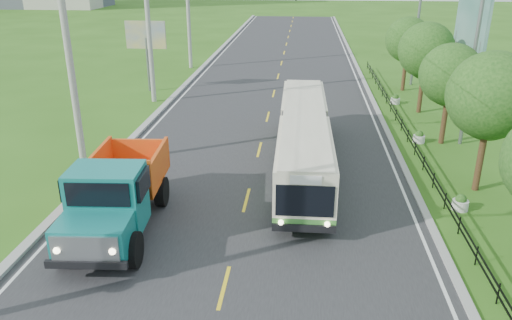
# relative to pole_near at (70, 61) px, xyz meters

# --- Properties ---
(ground) EXTENTS (240.00, 240.00, 0.00)m
(ground) POSITION_rel_pole_near_xyz_m (8.26, -9.00, -5.09)
(ground) COLOR #2C5A15
(ground) RESTS_ON ground
(road) EXTENTS (14.00, 120.00, 0.02)m
(road) POSITION_rel_pole_near_xyz_m (8.26, 11.00, -5.08)
(road) COLOR #28282B
(road) RESTS_ON ground
(curb_left) EXTENTS (0.40, 120.00, 0.15)m
(curb_left) POSITION_rel_pole_near_xyz_m (1.06, 11.00, -5.02)
(curb_left) COLOR #9E9E99
(curb_left) RESTS_ON ground
(curb_right) EXTENTS (0.30, 120.00, 0.10)m
(curb_right) POSITION_rel_pole_near_xyz_m (15.41, 11.00, -5.04)
(curb_right) COLOR #9E9E99
(curb_right) RESTS_ON ground
(edge_line_left) EXTENTS (0.12, 120.00, 0.00)m
(edge_line_left) POSITION_rel_pole_near_xyz_m (1.61, 11.00, -5.07)
(edge_line_left) COLOR silver
(edge_line_left) RESTS_ON road
(edge_line_right) EXTENTS (0.12, 120.00, 0.00)m
(edge_line_right) POSITION_rel_pole_near_xyz_m (14.91, 11.00, -5.07)
(edge_line_right) COLOR silver
(edge_line_right) RESTS_ON road
(centre_dash) EXTENTS (0.12, 2.20, 0.00)m
(centre_dash) POSITION_rel_pole_near_xyz_m (8.26, -9.00, -5.07)
(centre_dash) COLOR yellow
(centre_dash) RESTS_ON road
(railing_right) EXTENTS (0.04, 40.00, 0.60)m
(railing_right) POSITION_rel_pole_near_xyz_m (16.26, 5.00, -4.79)
(railing_right) COLOR black
(railing_right) RESTS_ON ground
(pole_near) EXTENTS (3.51, 0.32, 10.00)m
(pole_near) POSITION_rel_pole_near_xyz_m (0.00, 0.00, 0.00)
(pole_near) COLOR gray
(pole_near) RESTS_ON ground
(pole_mid) EXTENTS (3.51, 0.32, 10.00)m
(pole_mid) POSITION_rel_pole_near_xyz_m (0.00, 12.00, 0.00)
(pole_mid) COLOR gray
(pole_mid) RESTS_ON ground
(pole_far) EXTENTS (3.51, 0.32, 10.00)m
(pole_far) POSITION_rel_pole_near_xyz_m (0.00, 24.00, 0.00)
(pole_far) COLOR gray
(pole_far) RESTS_ON ground
(tree_third) EXTENTS (3.60, 3.62, 6.00)m
(tree_third) POSITION_rel_pole_near_xyz_m (18.12, -0.86, -1.11)
(tree_third) COLOR #382314
(tree_third) RESTS_ON ground
(tree_fourth) EXTENTS (3.24, 3.31, 5.40)m
(tree_fourth) POSITION_rel_pole_near_xyz_m (18.12, 5.14, -1.51)
(tree_fourth) COLOR #382314
(tree_fourth) RESTS_ON ground
(tree_fifth) EXTENTS (3.48, 3.52, 5.80)m
(tree_fifth) POSITION_rel_pole_near_xyz_m (18.12, 11.14, -1.24)
(tree_fifth) COLOR #382314
(tree_fifth) RESTS_ON ground
(tree_back) EXTENTS (3.30, 3.36, 5.50)m
(tree_back) POSITION_rel_pole_near_xyz_m (18.12, 17.14, -1.44)
(tree_back) COLOR #382314
(tree_back) RESTS_ON ground
(streetlight_mid) EXTENTS (3.02, 0.20, 9.07)m
(streetlight_mid) POSITION_rel_pole_near_xyz_m (18.90, 5.00, -0.19)
(streetlight_mid) COLOR slate
(streetlight_mid) RESTS_ON ground
(streetlight_far) EXTENTS (3.02, 0.20, 9.07)m
(streetlight_far) POSITION_rel_pole_near_xyz_m (18.90, 19.00, -0.19)
(streetlight_far) COLOR slate
(streetlight_far) RESTS_ON ground
(planter_near) EXTENTS (0.64, 0.64, 0.67)m
(planter_near) POSITION_rel_pole_near_xyz_m (16.86, -3.00, -4.81)
(planter_near) COLOR silver
(planter_near) RESTS_ON ground
(planter_mid) EXTENTS (0.64, 0.64, 0.67)m
(planter_mid) POSITION_rel_pole_near_xyz_m (16.86, 5.00, -4.81)
(planter_mid) COLOR silver
(planter_mid) RESTS_ON ground
(planter_far) EXTENTS (0.64, 0.64, 0.67)m
(planter_far) POSITION_rel_pole_near_xyz_m (16.86, 13.00, -4.81)
(planter_far) COLOR silver
(planter_far) RESTS_ON ground
(billboard_left) EXTENTS (3.00, 0.20, 5.20)m
(billboard_left) POSITION_rel_pole_near_xyz_m (-1.24, 15.00, -1.23)
(billboard_left) COLOR slate
(billboard_left) RESTS_ON ground
(billboard_right) EXTENTS (0.24, 6.00, 7.30)m
(billboard_right) POSITION_rel_pole_near_xyz_m (20.56, 11.00, 0.25)
(billboard_right) COLOR slate
(billboard_right) RESTS_ON ground
(bus) EXTENTS (2.46, 13.86, 2.67)m
(bus) POSITION_rel_pole_near_xyz_m (10.55, 0.70, -3.49)
(bus) COLOR #3D8033
(bus) RESTS_ON ground
(dump_truck) EXTENTS (3.04, 6.93, 2.85)m
(dump_truck) POSITION_rel_pole_near_xyz_m (3.89, -5.86, -3.48)
(dump_truck) COLOR #147976
(dump_truck) RESTS_ON ground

